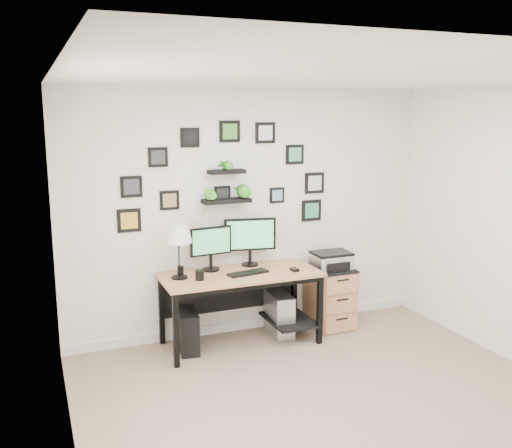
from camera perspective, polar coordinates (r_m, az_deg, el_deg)
name	(u,v)px	position (r m, az deg, el deg)	size (l,w,h in m)	color
room	(251,324)	(6.38, -0.48, -9.92)	(4.00, 4.00, 4.00)	gray
desk	(243,284)	(5.84, -1.36, -5.98)	(1.60, 0.70, 0.75)	tan
monitor_left	(211,245)	(5.80, -4.54, -2.13)	(0.45, 0.19, 0.46)	black
monitor_right	(250,238)	(5.96, -0.59, -1.37)	(0.54, 0.21, 0.51)	black
keyboard	(248,273)	(5.73, -0.81, -4.91)	(0.42, 0.13, 0.02)	black
mouse	(295,270)	(5.84, 3.87, -4.57)	(0.06, 0.10, 0.03)	black
table_lamp	(178,235)	(5.53, -7.77, -1.08)	(0.26, 0.26, 0.54)	black
mug	(200,275)	(5.54, -5.65, -5.11)	(0.09, 0.09, 0.10)	black
pen_cup	(180,270)	(5.77, -7.57, -4.57)	(0.06, 0.06, 0.08)	black
pc_tower_black	(188,331)	(5.81, -6.82, -10.57)	(0.18, 0.41, 0.41)	black
pc_tower_grey	(279,314)	(6.16, 2.35, -8.98)	(0.24, 0.48, 0.45)	gray
file_cabinet	(330,297)	(6.40, 7.42, -7.24)	(0.43, 0.53, 0.67)	tan
printer	(331,260)	(6.25, 7.54, -3.61)	(0.40, 0.33, 0.18)	silver
wall_decor	(228,180)	(5.85, -2.79, 4.41)	(2.27, 0.18, 1.11)	black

